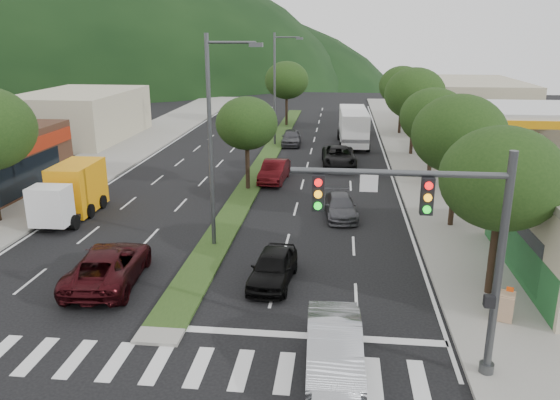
# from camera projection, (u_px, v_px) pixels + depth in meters

# --- Properties ---
(ground) EXTENTS (160.00, 160.00, 0.00)m
(ground) POSITION_uv_depth(u_px,v_px,m) (163.00, 330.00, 19.15)
(ground) COLOR black
(ground) RESTS_ON ground
(sidewalk_right) EXTENTS (5.00, 90.00, 0.15)m
(sidewalk_right) POSITION_uv_depth(u_px,v_px,m) (425.00, 169.00, 41.57)
(sidewalk_right) COLOR gray
(sidewalk_right) RESTS_ON ground
(sidewalk_left) EXTENTS (6.00, 90.00, 0.15)m
(sidewalk_left) POSITION_uv_depth(u_px,v_px,m) (104.00, 160.00, 44.24)
(sidewalk_left) COLOR gray
(sidewalk_left) RESTS_ON ground
(median) EXTENTS (1.60, 56.00, 0.12)m
(median) POSITION_uv_depth(u_px,v_px,m) (268.00, 156.00, 45.73)
(median) COLOR #213A15
(median) RESTS_ON ground
(crosswalk) EXTENTS (19.00, 2.20, 0.01)m
(crosswalk) POSITION_uv_depth(u_px,v_px,m) (143.00, 363.00, 17.25)
(crosswalk) COLOR silver
(crosswalk) RESTS_ON ground
(traffic_signal) EXTENTS (6.12, 0.40, 7.00)m
(traffic_signal) POSITION_uv_depth(u_px,v_px,m) (446.00, 232.00, 15.38)
(traffic_signal) COLOR #47494C
(traffic_signal) RESTS_ON ground
(gas_canopy) EXTENTS (12.20, 8.20, 5.25)m
(gas_canopy) POSITION_uv_depth(u_px,v_px,m) (535.00, 116.00, 36.69)
(gas_canopy) COLOR silver
(gas_canopy) RESTS_ON ground
(bldg_left_far) EXTENTS (9.00, 14.00, 4.60)m
(bldg_left_far) POSITION_uv_depth(u_px,v_px,m) (81.00, 116.00, 52.76)
(bldg_left_far) COLOR #B3A78E
(bldg_left_far) RESTS_ON ground
(bldg_right_far) EXTENTS (10.00, 16.00, 5.20)m
(bldg_right_far) POSITION_uv_depth(u_px,v_px,m) (468.00, 105.00, 58.13)
(bldg_right_far) COLOR #B3A78E
(bldg_right_far) RESTS_ON ground
(tree_r_a) EXTENTS (4.60, 4.60, 6.63)m
(tree_r_a) POSITION_uv_depth(u_px,v_px,m) (502.00, 178.00, 20.27)
(tree_r_a) COLOR black
(tree_r_a) RESTS_ON sidewalk_right
(tree_r_b) EXTENTS (4.80, 4.80, 6.94)m
(tree_r_b) POSITION_uv_depth(u_px,v_px,m) (459.00, 134.00, 27.81)
(tree_r_b) COLOR black
(tree_r_b) RESTS_ON sidewalk_right
(tree_r_c) EXTENTS (4.40, 4.40, 6.48)m
(tree_r_c) POSITION_uv_depth(u_px,v_px,m) (434.00, 117.00, 35.49)
(tree_r_c) COLOR black
(tree_r_c) RESTS_ON sidewalk_right
(tree_r_d) EXTENTS (5.00, 5.00, 7.17)m
(tree_r_d) POSITION_uv_depth(u_px,v_px,m) (415.00, 94.00, 44.86)
(tree_r_d) COLOR black
(tree_r_d) RESTS_ON sidewalk_right
(tree_r_e) EXTENTS (4.60, 4.60, 6.71)m
(tree_r_e) POSITION_uv_depth(u_px,v_px,m) (402.00, 86.00, 54.45)
(tree_r_e) COLOR black
(tree_r_e) RESTS_ON sidewalk_right
(tree_med_near) EXTENTS (4.00, 4.00, 6.02)m
(tree_med_near) POSITION_uv_depth(u_px,v_px,m) (247.00, 123.00, 34.95)
(tree_med_near) COLOR black
(tree_med_near) RESTS_ON median
(tree_med_far) EXTENTS (4.80, 4.80, 6.94)m
(tree_med_far) POSITION_uv_depth(u_px,v_px,m) (287.00, 80.00, 59.47)
(tree_med_far) COLOR black
(tree_med_far) RESTS_ON median
(streetlight_near) EXTENTS (2.60, 0.25, 10.00)m
(streetlight_near) POSITION_uv_depth(u_px,v_px,m) (214.00, 133.00, 25.09)
(streetlight_near) COLOR #47494C
(streetlight_near) RESTS_ON ground
(streetlight_mid) EXTENTS (2.60, 0.25, 10.00)m
(streetlight_mid) POSITION_uv_depth(u_px,v_px,m) (277.00, 84.00, 48.83)
(streetlight_mid) COLOR #47494C
(streetlight_mid) RESTS_ON ground
(sedan_silver) EXTENTS (1.87, 4.85, 1.58)m
(sedan_silver) POSITION_uv_depth(u_px,v_px,m) (334.00, 347.00, 16.71)
(sedan_silver) COLOR #94969A
(sedan_silver) RESTS_ON ground
(suv_maroon) EXTENTS (3.10, 5.81, 1.55)m
(suv_maroon) POSITION_uv_depth(u_px,v_px,m) (109.00, 265.00, 22.60)
(suv_maroon) COLOR #330B0E
(suv_maroon) RESTS_ON ground
(car_queue_a) EXTENTS (1.97, 4.21, 1.40)m
(car_queue_a) POSITION_uv_depth(u_px,v_px,m) (273.00, 267.00, 22.62)
(car_queue_a) COLOR black
(car_queue_a) RESTS_ON ground
(car_queue_b) EXTENTS (2.17, 4.35, 1.21)m
(car_queue_b) POSITION_uv_depth(u_px,v_px,m) (340.00, 206.00, 30.79)
(car_queue_b) COLOR #45454A
(car_queue_b) RESTS_ON ground
(car_queue_c) EXTENTS (1.90, 4.60, 1.48)m
(car_queue_c) POSITION_uv_depth(u_px,v_px,m) (274.00, 171.00, 38.04)
(car_queue_c) COLOR #490C10
(car_queue_c) RESTS_ON ground
(car_queue_d) EXTENTS (2.85, 5.62, 1.52)m
(car_queue_d) POSITION_uv_depth(u_px,v_px,m) (339.00, 157.00, 42.32)
(car_queue_d) COLOR black
(car_queue_d) RESTS_ON ground
(car_queue_e) EXTENTS (1.86, 4.29, 1.44)m
(car_queue_e) POSITION_uv_depth(u_px,v_px,m) (291.00, 137.00, 50.38)
(car_queue_e) COLOR #47464B
(car_queue_e) RESTS_ON ground
(car_queue_f) EXTENTS (2.08, 4.38, 1.23)m
(car_queue_f) POSITION_uv_depth(u_px,v_px,m) (359.00, 129.00, 55.11)
(car_queue_f) COLOR black
(car_queue_f) RESTS_ON ground
(box_truck) EXTENTS (2.44, 5.92, 2.89)m
(box_truck) POSITION_uv_depth(u_px,v_px,m) (73.00, 193.00, 30.72)
(box_truck) COLOR white
(box_truck) RESTS_ON ground
(motorhome) EXTENTS (2.92, 8.53, 3.24)m
(motorhome) POSITION_uv_depth(u_px,v_px,m) (353.00, 126.00, 50.21)
(motorhome) COLOR white
(motorhome) RESTS_ON ground
(a_frame_sign) EXTENTS (0.86, 0.92, 1.46)m
(a_frame_sign) POSITION_uv_depth(u_px,v_px,m) (504.00, 304.00, 19.32)
(a_frame_sign) COLOR tan
(a_frame_sign) RESTS_ON sidewalk_right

